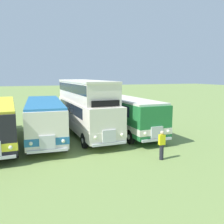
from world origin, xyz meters
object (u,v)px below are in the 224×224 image
bus_seventh_in_row (45,117)px  marshal_person (162,145)px  bus_ninth_in_row (123,112)px  bus_eighth_in_row (86,105)px

bus_seventh_in_row → marshal_person: size_ratio=5.69×
bus_ninth_in_row → marshal_person: bus_ninth_in_row is taller
bus_eighth_in_row → bus_ninth_in_row: (3.34, 0.04, -0.71)m
marshal_person → bus_eighth_in_row: bearing=110.0°
bus_eighth_in_row → bus_seventh_in_row: bearing=-171.1°
bus_ninth_in_row → marshal_person: size_ratio=6.30×
bus_eighth_in_row → marshal_person: bearing=-70.0°
bus_eighth_in_row → marshal_person: bus_eighth_in_row is taller
bus_seventh_in_row → bus_ninth_in_row: size_ratio=0.90×
bus_eighth_in_row → bus_ninth_in_row: bearing=0.7°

